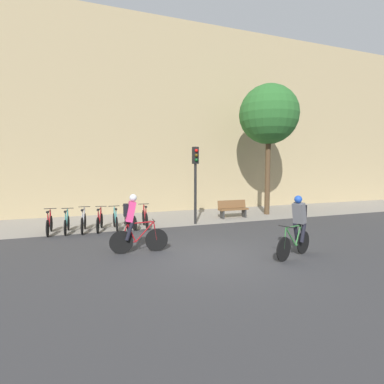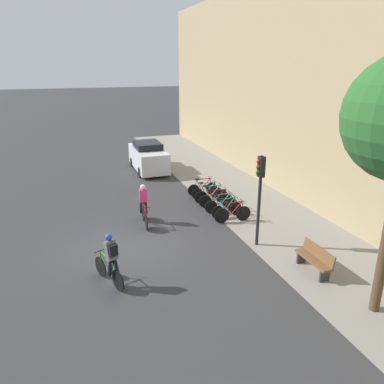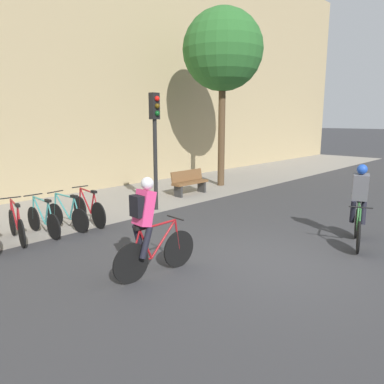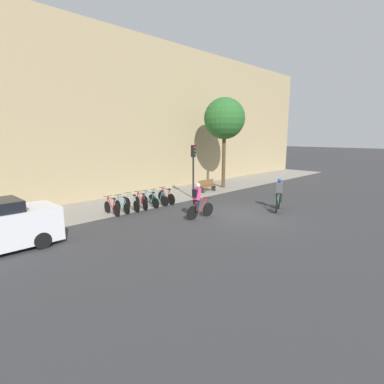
# 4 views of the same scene
# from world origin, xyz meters

# --- Properties ---
(ground) EXTENTS (200.00, 200.00, 0.00)m
(ground) POSITION_xyz_m (0.00, 0.00, 0.00)
(ground) COLOR #333335
(kerb_strip) EXTENTS (44.00, 4.50, 0.01)m
(kerb_strip) POSITION_xyz_m (0.00, 6.75, 0.00)
(kerb_strip) COLOR gray
(kerb_strip) RESTS_ON ground
(building_facade) EXTENTS (44.00, 0.60, 10.93)m
(building_facade) POSITION_xyz_m (0.00, 9.30, 5.46)
(building_facade) COLOR tan
(building_facade) RESTS_ON ground
(cyclist_pink) EXTENTS (1.76, 0.46, 1.79)m
(cyclist_pink) POSITION_xyz_m (-2.07, 1.18, 0.95)
(cyclist_pink) COLOR black
(cyclist_pink) RESTS_ON ground
(cyclist_grey) EXTENTS (1.67, 0.74, 1.78)m
(cyclist_grey) POSITION_xyz_m (2.35, -0.80, 0.95)
(cyclist_grey) COLOR black
(cyclist_grey) RESTS_ON ground
(parked_bike_0) EXTENTS (0.46, 1.63, 0.95)m
(parked_bike_0) POSITION_xyz_m (-4.70, 4.89, 0.39)
(parked_bike_0) COLOR black
(parked_bike_0) RESTS_ON ground
(parked_bike_1) EXTENTS (0.46, 1.59, 0.93)m
(parked_bike_1) POSITION_xyz_m (-4.08, 4.89, 0.38)
(parked_bike_1) COLOR black
(parked_bike_1) RESTS_ON ground
(parked_bike_2) EXTENTS (0.46, 1.71, 0.96)m
(parked_bike_2) POSITION_xyz_m (-3.46, 4.89, 0.40)
(parked_bike_2) COLOR black
(parked_bike_2) RESTS_ON ground
(parked_bike_3) EXTENTS (0.50, 1.67, 0.95)m
(parked_bike_3) POSITION_xyz_m (-2.84, 4.89, 0.39)
(parked_bike_3) COLOR black
(parked_bike_3) RESTS_ON ground
(parked_bike_4) EXTENTS (0.46, 1.64, 0.94)m
(parked_bike_4) POSITION_xyz_m (-2.21, 4.89, 0.38)
(parked_bike_4) COLOR black
(parked_bike_4) RESTS_ON ground
(parked_bike_5) EXTENTS (0.46, 1.58, 0.94)m
(parked_bike_5) POSITION_xyz_m (-1.59, 4.89, 0.38)
(parked_bike_5) COLOR black
(parked_bike_5) RESTS_ON ground
(parked_bike_6) EXTENTS (0.46, 1.69, 0.97)m
(parked_bike_6) POSITION_xyz_m (-0.97, 4.89, 0.40)
(parked_bike_6) COLOR black
(parked_bike_6) RESTS_ON ground
(traffic_light_pole) EXTENTS (0.26, 0.30, 3.49)m
(traffic_light_pole) POSITION_xyz_m (1.34, 4.83, 2.42)
(traffic_light_pole) COLOR black
(traffic_light_pole) RESTS_ON ground
(bench) EXTENTS (1.56, 0.44, 0.89)m
(bench) POSITION_xyz_m (3.72, 5.70, 0.47)
(bench) COLOR brown
(bench) RESTS_ON ground
(street_tree_0) EXTENTS (3.17, 3.17, 6.98)m
(street_tree_0) POSITION_xyz_m (6.02, 6.06, 5.36)
(street_tree_0) COLOR #4C3823
(street_tree_0) RESTS_ON ground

